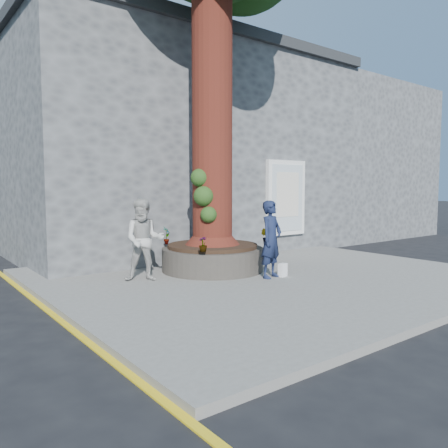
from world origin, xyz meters
TOP-DOWN VIEW (x-y plane):
  - ground at (0.00, 0.00)m, footprint 120.00×120.00m
  - pavement at (1.50, 1.00)m, footprint 9.00×8.00m
  - yellow_line at (-3.05, 1.00)m, footprint 0.10×30.00m
  - stone_shop at (2.50, 7.20)m, footprint 10.30×8.30m
  - neighbour_shop at (10.50, 7.20)m, footprint 6.00×8.00m
  - planter at (0.80, 2.00)m, footprint 2.30×2.30m
  - man at (1.29, 0.58)m, footprint 0.67×0.53m
  - woman at (-0.96, 1.92)m, footprint 1.02×0.95m
  - shopping_bag at (1.56, 0.51)m, footprint 0.22×0.16m
  - plant_a at (-0.05, 2.61)m, footprint 0.26×0.24m
  - plant_b at (1.65, 1.15)m, footprint 0.25×0.25m
  - plant_c at (-0.05, 1.15)m, footprint 0.18×0.18m
  - plant_d at (1.65, 2.85)m, footprint 0.26×0.29m

SIDE VIEW (x-z plane):
  - ground at x=0.00m, z-range 0.00..0.00m
  - yellow_line at x=-3.05m, z-range 0.00..0.01m
  - pavement at x=1.50m, z-range 0.00..0.12m
  - shopping_bag at x=1.56m, z-range 0.12..0.40m
  - planter at x=0.80m, z-range 0.11..0.71m
  - plant_d at x=1.65m, z-range 0.72..1.01m
  - plant_c at x=-0.05m, z-range 0.72..1.03m
  - plant_b at x=1.65m, z-range 0.72..1.09m
  - plant_a at x=-0.05m, z-range 0.72..1.13m
  - man at x=1.29m, z-range 0.12..1.74m
  - woman at x=-0.96m, z-range 0.12..1.78m
  - neighbour_shop at x=10.50m, z-range 0.00..6.00m
  - stone_shop at x=2.50m, z-range 0.01..6.31m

